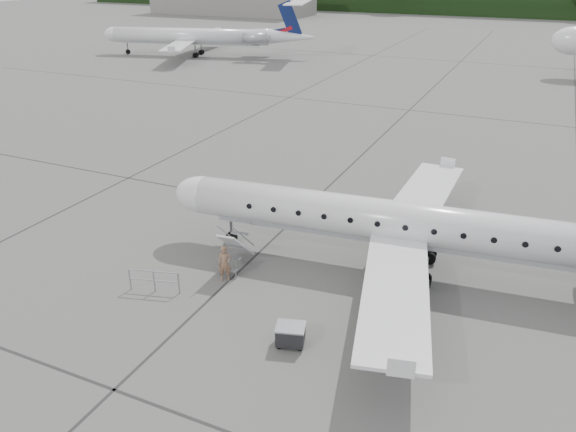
% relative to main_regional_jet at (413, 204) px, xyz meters
% --- Properties ---
extents(ground, '(320.00, 320.00, 0.00)m').
position_rel_main_regional_jet_xyz_m(ground, '(-0.76, -2.56, -3.35)').
color(ground, '#595957').
rests_on(ground, ground).
extents(treeline, '(260.00, 4.00, 8.00)m').
position_rel_main_regional_jet_xyz_m(treeline, '(-0.76, 127.44, 0.65)').
color(treeline, black).
rests_on(treeline, ground).
extents(main_regional_jet, '(27.97, 21.47, 6.70)m').
position_rel_main_regional_jet_xyz_m(main_regional_jet, '(0.00, 0.00, 0.00)').
color(main_regional_jet, silver).
rests_on(main_regional_jet, ground).
extents(airstair, '(1.09, 2.36, 2.10)m').
position_rel_main_regional_jet_xyz_m(airstair, '(-7.32, -2.92, -2.30)').
color(airstair, silver).
rests_on(airstair, ground).
extents(passenger, '(0.73, 0.65, 1.67)m').
position_rel_main_regional_jet_xyz_m(passenger, '(-7.18, -4.21, -2.52)').
color(passenger, brown).
rests_on(passenger, ground).
extents(safety_railing, '(2.14, 0.67, 1.00)m').
position_rel_main_regional_jet_xyz_m(safety_railing, '(-9.47, -6.31, -2.85)').
color(safety_railing, gray).
rests_on(safety_railing, ground).
extents(baggage_cart, '(1.23, 1.09, 0.89)m').
position_rel_main_regional_jet_xyz_m(baggage_cart, '(-2.61, -7.21, -2.90)').
color(baggage_cart, black).
rests_on(baggage_cart, ground).
extents(bg_regional_left, '(33.83, 28.03, 7.70)m').
position_rel_main_regional_jet_xyz_m(bg_regional_left, '(-43.58, 47.97, 0.50)').
color(bg_regional_left, silver).
rests_on(bg_regional_left, ground).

